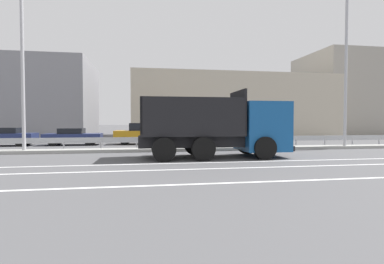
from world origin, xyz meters
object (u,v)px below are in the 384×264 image
parked_car_3 (6,136)px  parked_car_5 (144,134)px  dump_truck (233,130)px  median_road_sign (271,128)px  parked_car_4 (73,136)px  street_lamp_2 (348,57)px  street_lamp_1 (21,56)px

parked_car_3 → parked_car_5: parked_car_5 is taller
dump_truck → median_road_sign: 4.88m
dump_truck → parked_car_3: bearing=-122.7°
parked_car_4 → dump_truck: bearing=45.2°
median_road_sign → street_lamp_2: street_lamp_2 is taller
street_lamp_2 → parked_car_5: 14.92m
street_lamp_1 → street_lamp_2: street_lamp_2 is taller
parked_car_4 → median_road_sign: bearing=65.6°
street_lamp_1 → parked_car_4: bearing=78.0°
street_lamp_2 → parked_car_4: street_lamp_2 is taller
street_lamp_2 → parked_car_4: 19.45m
street_lamp_2 → parked_car_3: street_lamp_2 is taller
median_road_sign → street_lamp_1: 14.60m
dump_truck → parked_car_5: 10.17m
median_road_sign → parked_car_3: (-17.33, 5.67, -0.64)m
dump_truck → parked_car_3: size_ratio=1.81×
dump_truck → street_lamp_2: bearing=110.8°
dump_truck → street_lamp_2: (8.40, 3.08, 4.49)m
dump_truck → median_road_sign: (3.47, 3.43, 0.01)m
parked_car_4 → street_lamp_2: bearing=70.8°
median_road_sign → parked_car_3: size_ratio=0.62×
dump_truck → parked_car_3: dump_truck is taller
parked_car_5 → street_lamp_2: bearing=67.3°
street_lamp_2 → parked_car_4: (-17.74, 6.08, -5.14)m
parked_car_4 → parked_car_5: size_ratio=0.90×
dump_truck → parked_car_3: (-13.86, 9.10, -0.63)m
parked_car_3 → street_lamp_2: bearing=-106.6°
street_lamp_2 → median_road_sign: bearing=176.0°
median_road_sign → dump_truck: bearing=-135.4°
dump_truck → parked_car_5: dump_truck is taller
dump_truck → street_lamp_1: street_lamp_1 is taller
parked_car_5 → dump_truck: bearing=27.9°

